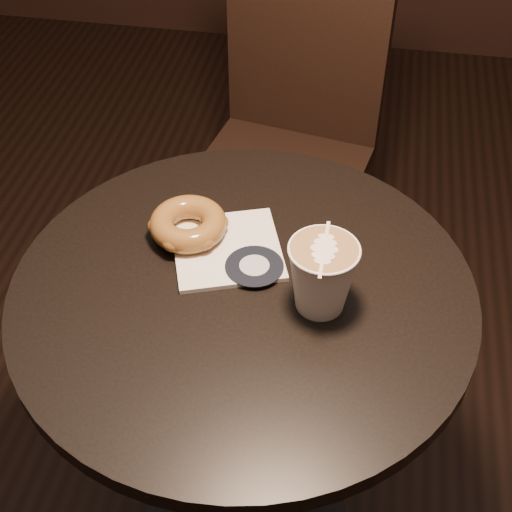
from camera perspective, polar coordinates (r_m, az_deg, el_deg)
name	(u,v)px	position (r m, az deg, el deg)	size (l,w,h in m)	color
cafe_table	(244,367)	(1.22, -0.95, -8.86)	(0.70, 0.70, 0.75)	black
chair	(293,116)	(1.78, 2.98, 11.13)	(0.46, 0.46, 1.00)	black
pastry_bag	(227,249)	(1.12, -2.32, 0.58)	(0.16, 0.16, 0.01)	white
doughnut	(188,224)	(1.13, -5.45, 2.59)	(0.12, 0.12, 0.04)	brown
latte_cup	(322,277)	(1.00, 5.29, -1.69)	(0.10, 0.10, 0.11)	white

